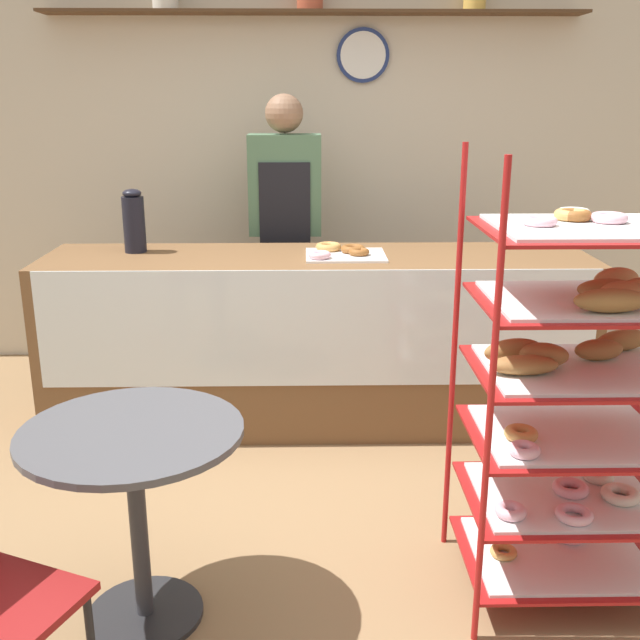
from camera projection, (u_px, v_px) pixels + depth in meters
name	position (u px, v px, depth m)	size (l,w,h in m)	color
ground_plane	(322.00, 526.00, 3.20)	(14.00, 14.00, 0.00)	olive
back_wall	(315.00, 158.00, 4.98)	(10.00, 0.30, 2.70)	beige
display_counter	(317.00, 339.00, 4.14)	(2.93, 0.72, 0.95)	brown
pastry_rack	(575.00, 389.00, 2.59)	(0.76, 0.60, 1.61)	#A51919
person_worker	(286.00, 229.00, 4.59)	(0.43, 0.23, 1.78)	#282833
cafe_table	(135.00, 477.00, 2.49)	(0.74, 0.74, 0.72)	#262628
coffee_carafe	(134.00, 221.00, 4.04)	(0.12, 0.12, 0.34)	black
donut_tray_counter	(342.00, 252.00, 3.98)	(0.42, 0.35, 0.05)	white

